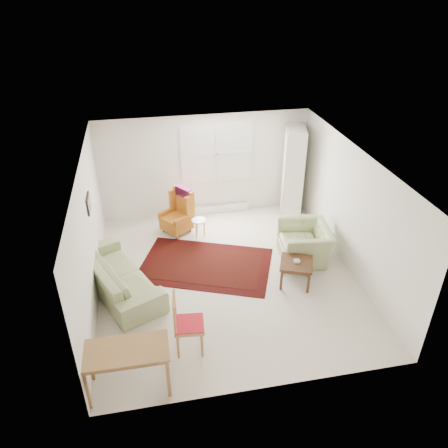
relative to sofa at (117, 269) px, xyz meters
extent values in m
cube|color=beige|center=(2.10, -0.01, -0.47)|extent=(5.00, 5.50, 0.01)
cube|color=white|center=(2.10, -0.01, 2.03)|extent=(5.00, 5.50, 0.01)
cube|color=white|center=(2.10, 2.74, 0.78)|extent=(5.00, 0.04, 2.50)
cube|color=white|center=(2.10, -2.76, 0.78)|extent=(5.00, 0.04, 2.50)
cube|color=white|center=(-0.40, -0.01, 0.78)|extent=(0.04, 5.50, 2.50)
cube|color=white|center=(4.60, -0.01, 0.78)|extent=(0.04, 5.50, 2.50)
cube|color=white|center=(2.40, 2.72, 1.08)|extent=(1.72, 0.06, 1.42)
cube|color=white|center=(2.40, 2.72, 1.08)|extent=(1.60, 0.02, 1.30)
cube|color=silver|center=(2.40, 2.66, -0.38)|extent=(1.60, 0.12, 0.18)
cube|color=black|center=(-0.38, 0.49, 1.18)|extent=(0.03, 0.42, 0.32)
cube|color=tan|center=(-0.36, 0.49, 1.18)|extent=(0.01, 0.34, 0.24)
imported|color=#919F6A|center=(0.00, 0.00, 0.00)|extent=(1.78, 2.48, 0.93)
imported|color=#919F6A|center=(3.84, 0.34, -0.03)|extent=(1.10, 1.23, 0.88)
camera|label=1|loc=(0.69, -6.88, 4.91)|focal=35.00mm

